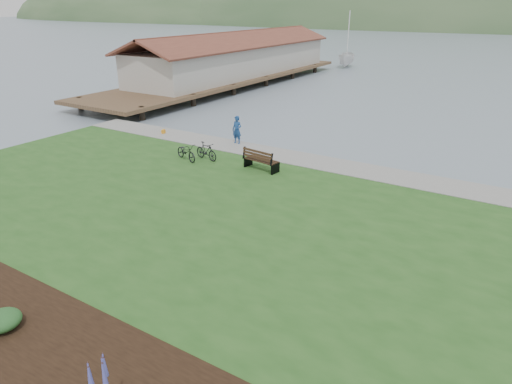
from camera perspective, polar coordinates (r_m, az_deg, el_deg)
ground at (r=18.19m, az=0.61°, el=-3.80°), size 600.00×600.00×0.00m
lawn at (r=16.62m, az=-3.01°, el=-5.76°), size 34.00×20.00×0.40m
shoreline_path at (r=23.76m, az=9.35°, el=3.42°), size 34.00×2.20×0.03m
pier_pavilion at (r=50.59m, az=-2.55°, el=16.33°), size 8.00×36.00×5.40m
park_bench at (r=22.49m, az=0.50°, el=4.08°), size 1.88×0.97×1.11m
person at (r=26.84m, az=-2.40°, el=8.05°), size 0.72×0.50×1.94m
bicycle_a at (r=24.31m, az=-8.73°, el=4.99°), size 1.14×1.83×0.90m
bicycle_b at (r=24.23m, az=-6.24°, el=5.10°), size 0.76×1.62×0.94m
sailboat at (r=65.52m, az=11.18°, el=15.02°), size 10.50×10.62×23.04m
pannier at (r=29.75m, az=-11.50°, el=7.40°), size 0.20×0.27×0.27m
shrub_0 at (r=13.54m, az=-29.15°, el=-13.85°), size 0.93×0.93×0.47m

